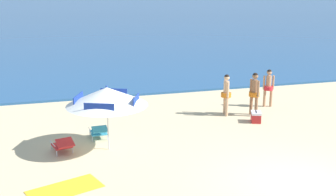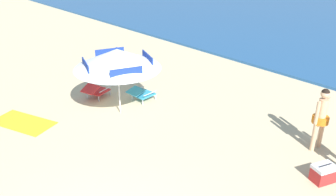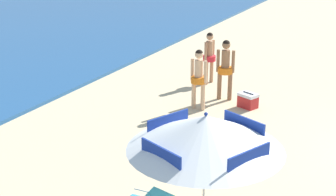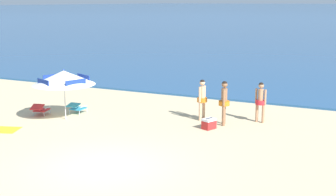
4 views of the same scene
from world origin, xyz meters
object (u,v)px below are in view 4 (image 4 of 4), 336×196
Objects in this scene: lounge_chair_under_umbrella at (77,107)px; person_standing_beside at (261,99)px; person_standing_near_shore at (202,97)px; lounge_chair_beside_umbrella at (40,109)px; cooler_box at (209,124)px; beach_umbrella_striped_main at (64,78)px; person_wading_in at (224,100)px.

lounge_chair_under_umbrella is 7.66m from person_standing_beside.
lounge_chair_beside_umbrella is at bearing -160.61° from person_standing_near_shore.
person_standing_beside reaches higher than lounge_chair_beside_umbrella.
beach_umbrella_striped_main is at bearing -168.35° from cooler_box.
person_standing_beside is at bearing 39.79° from person_wading_in.
cooler_box is (5.72, 1.18, -1.51)m from beach_umbrella_striped_main.
person_standing_near_shore reaches higher than lounge_chair_under_umbrella.
person_standing_near_shore is at bearing 161.59° from person_wading_in.
lounge_chair_under_umbrella is 6.32m from person_wading_in.
lounge_chair_under_umbrella is (-0.18, 0.98, -1.43)m from beach_umbrella_striped_main.
person_standing_beside is at bearing 18.49° from lounge_chair_beside_umbrella.
lounge_chair_beside_umbrella is 1.66× the size of cooler_box.
person_standing_beside is (7.19, 2.95, -0.79)m from beach_umbrella_striped_main.
beach_umbrella_striped_main reaches higher than person_wading_in.
lounge_chair_beside_umbrella is at bearing -171.23° from cooler_box.
lounge_chair_beside_umbrella is 0.57× the size of person_wading_in.
cooler_box is (0.73, -1.15, -0.75)m from person_standing_near_shore.
beach_umbrella_striped_main reaches higher than lounge_chair_beside_umbrella.
lounge_chair_beside_umbrella is at bearing -143.45° from lounge_chair_under_umbrella.
cooler_box is at bearing -129.77° from person_standing_beside.
person_standing_beside is at bearing 50.23° from cooler_box.
beach_umbrella_striped_main is 4.02× the size of lounge_chair_under_umbrella.
person_standing_near_shore reaches higher than lounge_chair_beside_umbrella.
lounge_chair_under_umbrella is 1.48× the size of cooler_box.
lounge_chair_beside_umbrella is (-1.20, -0.89, -0.00)m from lounge_chair_under_umbrella.
person_standing_beside reaches higher than lounge_chair_under_umbrella.
lounge_chair_beside_umbrella is at bearing 176.53° from beach_umbrella_striped_main.
lounge_chair_beside_umbrella reaches higher than cooler_box.
lounge_chair_beside_umbrella is at bearing -165.65° from person_wading_in.
beach_umbrella_striped_main reaches higher than cooler_box.
lounge_chair_beside_umbrella is 6.78m from person_standing_near_shore.
beach_umbrella_striped_main reaches higher than lounge_chair_under_umbrella.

